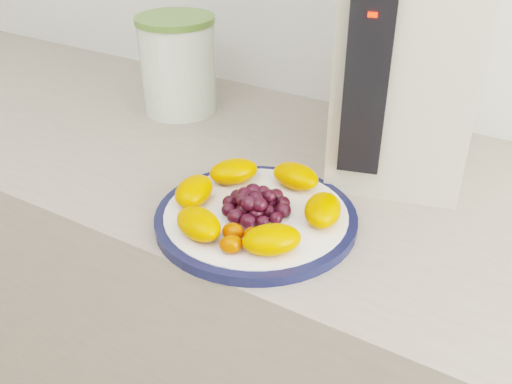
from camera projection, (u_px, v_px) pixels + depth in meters
The scene contains 10 objects.
counter at pixel (295, 365), 1.16m from camera, with size 3.50×0.60×0.90m, color gray.
cabinet_face at pixel (294, 376), 1.18m from camera, with size 3.48×0.58×0.84m, color #9B704F.
plate_rim at pixel (256, 218), 0.80m from camera, with size 0.28×0.28×0.01m, color #121739.
plate_face at pixel (256, 217), 0.80m from camera, with size 0.26×0.26×0.02m, color white.
canister at pixel (178, 68), 1.11m from camera, with size 0.15×0.15×0.17m, color #3B631C.
canister_lid at pixel (175, 20), 1.07m from camera, with size 0.15×0.15×0.01m, color #537432.
appliance_body at pixel (408, 61), 0.88m from camera, with size 0.20×0.27×0.34m, color #B5B09B.
appliance_panel at pixel (366, 86), 0.77m from camera, with size 0.06×0.02×0.26m, color black.
appliance_led at pixel (373, 15), 0.71m from camera, with size 0.01×0.01×0.01m, color #FF0C05.
fruit_plate at pixel (253, 203), 0.79m from camera, with size 0.25×0.24×0.04m.
Camera 1 is at (0.36, 0.46, 1.35)m, focal length 40.00 mm.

